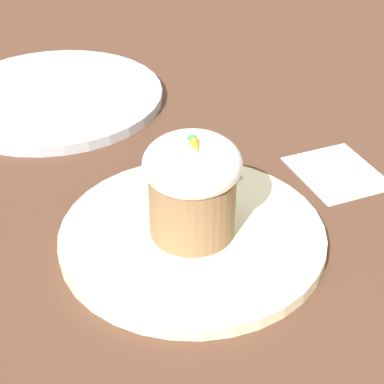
{
  "coord_description": "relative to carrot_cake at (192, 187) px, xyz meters",
  "views": [
    {
      "loc": [
        0.47,
        -0.12,
        0.4
      ],
      "look_at": [
        0.0,
        -0.0,
        0.06
      ],
      "focal_mm": 60.0,
      "sensor_mm": 36.0,
      "label": 1
    }
  ],
  "objects": [
    {
      "name": "ground_plane",
      "position": [
        -0.0,
        0.0,
        -0.07
      ],
      "size": [
        4.0,
        4.0,
        0.0
      ],
      "primitive_type": "plane",
      "color": "#513323"
    },
    {
      "name": "dessert_plate",
      "position": [
        -0.0,
        0.0,
        -0.06
      ],
      "size": [
        0.26,
        0.26,
        0.01
      ],
      "color": "beige",
      "rests_on": "ground_plane"
    },
    {
      "name": "carrot_cake",
      "position": [
        0.0,
        0.0,
        0.0
      ],
      "size": [
        0.09,
        0.09,
        0.11
      ],
      "color": "olive",
      "rests_on": "dessert_plate"
    },
    {
      "name": "spoon",
      "position": [
        -0.04,
        0.02,
        -0.05
      ],
      "size": [
        0.08,
        0.09,
        0.01
      ],
      "color": "#B7B7BC",
      "rests_on": "dessert_plate"
    },
    {
      "name": "side_plate",
      "position": [
        -0.34,
        -0.11,
        -0.06
      ],
      "size": [
        0.29,
        0.29,
        0.01
      ],
      "color": "#B2B7BC",
      "rests_on": "ground_plane"
    },
    {
      "name": "paper_napkin",
      "position": [
        -0.08,
        0.19,
        -0.07
      ],
      "size": [
        0.11,
        0.1,
        0.0
      ],
      "color": "white",
      "rests_on": "ground_plane"
    }
  ]
}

